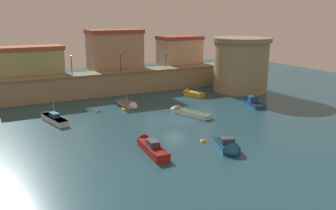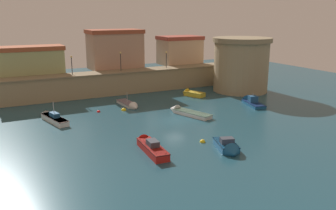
{
  "view_description": "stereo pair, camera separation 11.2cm",
  "coord_description": "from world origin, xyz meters",
  "px_view_note": "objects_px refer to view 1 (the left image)",
  "views": [
    {
      "loc": [
        -21.01,
        -39.44,
        13.48
      ],
      "look_at": [
        0.0,
        1.85,
        1.68
      ],
      "focal_mm": 38.35,
      "sensor_mm": 36.0,
      "label": 1
    },
    {
      "loc": [
        -20.91,
        -39.49,
        13.48
      ],
      "look_at": [
        0.0,
        1.85,
        1.68
      ],
      "focal_mm": 38.35,
      "sensor_mm": 36.0,
      "label": 2
    }
  ],
  "objects_px": {
    "quay_lamp_0": "(71,62)",
    "moored_boat_2": "(185,112)",
    "moored_boat_1": "(250,101)",
    "moored_boat_4": "(52,118)",
    "mooring_buoy_1": "(203,142)",
    "moored_boat_3": "(130,105)",
    "quay_lamp_1": "(120,58)",
    "quay_lamp_2": "(166,57)",
    "mooring_buoy_2": "(124,110)",
    "mooring_buoy_0": "(98,112)",
    "fortress_tower": "(241,64)",
    "moored_boat_5": "(150,146)",
    "moored_boat_6": "(191,93)",
    "moored_boat_0": "(229,147)"
  },
  "relations": [
    {
      "from": "quay_lamp_0",
      "to": "moored_boat_2",
      "type": "relative_size",
      "value": 0.42
    },
    {
      "from": "quay_lamp_0",
      "to": "moored_boat_1",
      "type": "bearing_deg",
      "value": -35.39
    },
    {
      "from": "moored_boat_4",
      "to": "mooring_buoy_1",
      "type": "relative_size",
      "value": 11.85
    },
    {
      "from": "moored_boat_1",
      "to": "moored_boat_3",
      "type": "bearing_deg",
      "value": 83.15
    },
    {
      "from": "quay_lamp_1",
      "to": "moored_boat_2",
      "type": "xyz_separation_m",
      "value": [
        3.18,
        -17.18,
        -5.78
      ]
    },
    {
      "from": "quay_lamp_1",
      "to": "mooring_buoy_1",
      "type": "distance_m",
      "value": 28.49
    },
    {
      "from": "quay_lamp_2",
      "to": "moored_boat_4",
      "type": "height_order",
      "value": "quay_lamp_2"
    },
    {
      "from": "quay_lamp_1",
      "to": "moored_boat_1",
      "type": "bearing_deg",
      "value": -47.9
    },
    {
      "from": "quay_lamp_2",
      "to": "mooring_buoy_2",
      "type": "height_order",
      "value": "quay_lamp_2"
    },
    {
      "from": "moored_boat_1",
      "to": "mooring_buoy_1",
      "type": "bearing_deg",
      "value": 139.97
    },
    {
      "from": "mooring_buoy_0",
      "to": "mooring_buoy_2",
      "type": "distance_m",
      "value": 3.57
    },
    {
      "from": "fortress_tower",
      "to": "moored_boat_4",
      "type": "relative_size",
      "value": 1.43
    },
    {
      "from": "moored_boat_2",
      "to": "moored_boat_5",
      "type": "distance_m",
      "value": 14.21
    },
    {
      "from": "quay_lamp_2",
      "to": "moored_boat_1",
      "type": "height_order",
      "value": "quay_lamp_2"
    },
    {
      "from": "moored_boat_1",
      "to": "quay_lamp_0",
      "type": "bearing_deg",
      "value": 69.04
    },
    {
      "from": "quay_lamp_0",
      "to": "moored_boat_4",
      "type": "xyz_separation_m",
      "value": [
        -5.52,
        -12.23,
        -5.5
      ]
    },
    {
      "from": "moored_boat_5",
      "to": "mooring_buoy_2",
      "type": "xyz_separation_m",
      "value": [
        2.97,
        15.82,
        -0.47
      ]
    },
    {
      "from": "fortress_tower",
      "to": "moored_boat_5",
      "type": "height_order",
      "value": "fortress_tower"
    },
    {
      "from": "moored_boat_3",
      "to": "mooring_buoy_1",
      "type": "bearing_deg",
      "value": 1.36
    },
    {
      "from": "moored_boat_3",
      "to": "mooring_buoy_2",
      "type": "relative_size",
      "value": 8.24
    },
    {
      "from": "quay_lamp_1",
      "to": "moored_boat_2",
      "type": "relative_size",
      "value": 0.46
    },
    {
      "from": "moored_boat_2",
      "to": "moored_boat_5",
      "type": "height_order",
      "value": "moored_boat_5"
    },
    {
      "from": "mooring_buoy_0",
      "to": "mooring_buoy_2",
      "type": "bearing_deg",
      "value": -12.46
    },
    {
      "from": "moored_boat_6",
      "to": "moored_boat_2",
      "type": "bearing_deg",
      "value": 121.82
    },
    {
      "from": "moored_boat_1",
      "to": "moored_boat_2",
      "type": "relative_size",
      "value": 0.89
    },
    {
      "from": "moored_boat_1",
      "to": "moored_boat_2",
      "type": "height_order",
      "value": "moored_boat_1"
    },
    {
      "from": "moored_boat_0",
      "to": "moored_boat_1",
      "type": "bearing_deg",
      "value": 152.41
    },
    {
      "from": "quay_lamp_0",
      "to": "quay_lamp_2",
      "type": "relative_size",
      "value": 1.03
    },
    {
      "from": "quay_lamp_1",
      "to": "mooring_buoy_0",
      "type": "bearing_deg",
      "value": -124.21
    },
    {
      "from": "moored_boat_6",
      "to": "mooring_buoy_0",
      "type": "bearing_deg",
      "value": 76.67
    },
    {
      "from": "mooring_buoy_0",
      "to": "fortress_tower",
      "type": "bearing_deg",
      "value": 5.49
    },
    {
      "from": "quay_lamp_1",
      "to": "quay_lamp_2",
      "type": "bearing_deg",
      "value": -0.0
    },
    {
      "from": "quay_lamp_0",
      "to": "moored_boat_1",
      "type": "distance_m",
      "value": 29.2
    },
    {
      "from": "moored_boat_2",
      "to": "mooring_buoy_2",
      "type": "relative_size",
      "value": 10.17
    },
    {
      "from": "moored_boat_0",
      "to": "moored_boat_1",
      "type": "height_order",
      "value": "moored_boat_1"
    },
    {
      "from": "moored_boat_3",
      "to": "mooring_buoy_0",
      "type": "xyz_separation_m",
      "value": [
        -5.07,
        -0.84,
        -0.26
      ]
    },
    {
      "from": "moored_boat_0",
      "to": "moored_boat_4",
      "type": "xyz_separation_m",
      "value": [
        -14.08,
        19.0,
        0.02
      ]
    },
    {
      "from": "mooring_buoy_0",
      "to": "moored_boat_0",
      "type": "bearing_deg",
      "value": -69.93
    },
    {
      "from": "moored_boat_5",
      "to": "mooring_buoy_2",
      "type": "bearing_deg",
      "value": -7.07
    },
    {
      "from": "moored_boat_0",
      "to": "moored_boat_3",
      "type": "relative_size",
      "value": 0.81
    },
    {
      "from": "moored_boat_5",
      "to": "mooring_buoy_0",
      "type": "relative_size",
      "value": 13.72
    },
    {
      "from": "quay_lamp_0",
      "to": "mooring_buoy_2",
      "type": "xyz_separation_m",
      "value": [
        4.57,
        -11.5,
        -5.93
      ]
    },
    {
      "from": "quay_lamp_0",
      "to": "mooring_buoy_1",
      "type": "xyz_separation_m",
      "value": [
        7.65,
        -27.82,
        -5.93
      ]
    },
    {
      "from": "moored_boat_4",
      "to": "mooring_buoy_2",
      "type": "relative_size",
      "value": 10.15
    },
    {
      "from": "moored_boat_3",
      "to": "mooring_buoy_0",
      "type": "height_order",
      "value": "moored_boat_3"
    },
    {
      "from": "moored_boat_4",
      "to": "moored_boat_5",
      "type": "bearing_deg",
      "value": -168.41
    },
    {
      "from": "moored_boat_5",
      "to": "moored_boat_6",
      "type": "height_order",
      "value": "moored_boat_5"
    },
    {
      "from": "quay_lamp_1",
      "to": "mooring_buoy_2",
      "type": "xyz_separation_m",
      "value": [
        -3.8,
        -11.5,
        -6.08
      ]
    },
    {
      "from": "quay_lamp_0",
      "to": "moored_boat_2",
      "type": "xyz_separation_m",
      "value": [
        11.55,
        -17.18,
        -5.63
      ]
    },
    {
      "from": "moored_boat_6",
      "to": "fortress_tower",
      "type": "bearing_deg",
      "value": -117.13
    }
  ]
}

